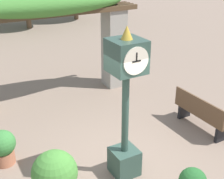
{
  "coord_description": "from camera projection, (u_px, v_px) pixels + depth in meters",
  "views": [
    {
      "loc": [
        -2.71,
        -4.42,
        4.18
      ],
      "look_at": [
        0.02,
        0.38,
        1.66
      ],
      "focal_mm": 50.0,
      "sensor_mm": 36.0,
      "label": 1
    }
  ],
  "objects": [
    {
      "name": "pedestal_clock",
      "position": [
        125.0,
        102.0,
        5.7
      ],
      "size": [
        0.59,
        0.63,
        3.02
      ],
      "color": "#2D473D",
      "rests_on": "ground"
    },
    {
      "name": "park_bench",
      "position": [
        201.0,
        113.0,
        7.72
      ],
      "size": [
        0.42,
        1.63,
        0.89
      ],
      "rotation": [
        0.0,
        0.0,
        1.57
      ],
      "color": "brown",
      "rests_on": "ground"
    },
    {
      "name": "ground_plane",
      "position": [
        120.0,
        169.0,
        6.45
      ],
      "size": [
        60.0,
        60.0,
        0.0
      ],
      "primitive_type": "plane",
      "color": "#7F6B5B"
    },
    {
      "name": "potted_plant_near_left",
      "position": [
        55.0,
        175.0,
        5.44
      ],
      "size": [
        0.81,
        0.81,
        1.02
      ],
      "color": "#B26B4C",
      "rests_on": "ground"
    },
    {
      "name": "pergola",
      "position": [
        48.0,
        22.0,
        8.57
      ],
      "size": [
        5.39,
        1.21,
        3.15
      ],
      "color": "gray",
      "rests_on": "ground"
    },
    {
      "name": "potted_plant_far_left",
      "position": [
        3.0,
        147.0,
        6.47
      ],
      "size": [
        0.55,
        0.55,
        0.78
      ],
      "color": "#B26B4C",
      "rests_on": "ground"
    }
  ]
}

